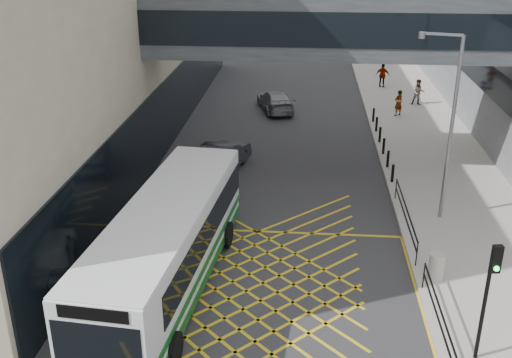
% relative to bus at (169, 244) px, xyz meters
% --- Properties ---
extents(ground, '(120.00, 120.00, 0.00)m').
position_rel_bus_xyz_m(ground, '(2.68, -0.04, -1.75)').
color(ground, '#333335').
extents(skybridge, '(20.00, 4.10, 3.00)m').
position_rel_bus_xyz_m(skybridge, '(5.68, 11.96, 5.75)').
color(skybridge, '#3F4449').
rests_on(skybridge, ground).
extents(pavement, '(6.00, 54.00, 0.16)m').
position_rel_bus_xyz_m(pavement, '(11.68, 14.96, -1.67)').
color(pavement, '#A8A39A').
rests_on(pavement, ground).
extents(box_junction, '(12.00, 9.00, 0.01)m').
position_rel_bus_xyz_m(box_junction, '(2.68, -0.04, -1.74)').
color(box_junction, gold).
rests_on(box_junction, ground).
extents(bus, '(3.70, 11.82, 3.26)m').
position_rel_bus_xyz_m(bus, '(0.00, 0.00, 0.00)').
color(bus, silver).
rests_on(bus, ground).
extents(car_white, '(2.94, 4.51, 1.33)m').
position_rel_bus_xyz_m(car_white, '(-1.82, 1.06, -1.08)').
color(car_white, white).
rests_on(car_white, ground).
extents(car_dark, '(3.18, 5.35, 1.57)m').
position_rel_bus_xyz_m(car_dark, '(0.25, 11.06, -0.96)').
color(car_dark, '#222228').
rests_on(car_dark, ground).
extents(car_silver, '(3.16, 5.07, 1.47)m').
position_rel_bus_xyz_m(car_silver, '(2.43, 22.55, -1.01)').
color(car_silver, gray).
rests_on(car_silver, ground).
extents(traffic_light, '(0.29, 0.45, 3.84)m').
position_rel_bus_xyz_m(traffic_light, '(9.77, -3.24, 0.91)').
color(traffic_light, black).
rests_on(traffic_light, pavement).
extents(street_lamp, '(1.77, 0.64, 7.85)m').
position_rel_bus_xyz_m(street_lamp, '(10.37, 6.26, 2.88)').
color(street_lamp, slate).
rests_on(street_lamp, pavement).
extents(litter_bin, '(0.56, 0.56, 0.97)m').
position_rel_bus_xyz_m(litter_bin, '(9.40, 1.15, -1.10)').
color(litter_bin, '#ADA89E').
rests_on(litter_bin, pavement).
extents(kerb_railings, '(0.05, 12.54, 1.00)m').
position_rel_bus_xyz_m(kerb_railings, '(8.83, 1.74, -0.87)').
color(kerb_railings, black).
rests_on(kerb_railings, pavement).
extents(bollards, '(0.14, 10.14, 0.90)m').
position_rel_bus_xyz_m(bollards, '(8.93, 14.96, -1.14)').
color(bollards, black).
rests_on(bollards, pavement).
extents(pedestrian_a, '(0.84, 0.79, 1.72)m').
position_rel_bus_xyz_m(pedestrian_a, '(10.68, 21.47, -0.73)').
color(pedestrian_a, gray).
rests_on(pedestrian_a, pavement).
extents(pedestrian_b, '(0.88, 0.52, 1.79)m').
position_rel_bus_xyz_m(pedestrian_b, '(12.44, 24.30, -0.69)').
color(pedestrian_b, gray).
rests_on(pedestrian_b, pavement).
extents(pedestrian_c, '(1.18, 0.76, 1.85)m').
position_rel_bus_xyz_m(pedestrian_c, '(10.47, 29.23, -0.66)').
color(pedestrian_c, gray).
rests_on(pedestrian_c, pavement).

